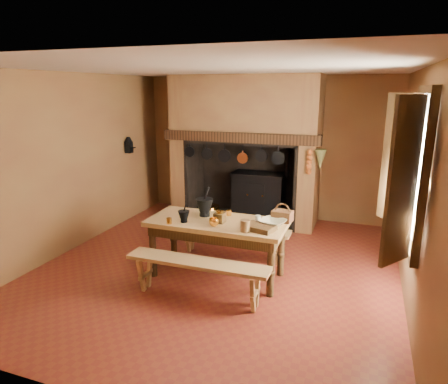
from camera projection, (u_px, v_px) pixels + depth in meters
name	position (u px, v px, depth m)	size (l,w,h in m)	color
floor	(218.00, 268.00, 5.85)	(5.50, 5.50, 0.00)	maroon
ceiling	(217.00, 68.00, 5.15)	(5.50, 5.50, 0.00)	silver
back_wall	(266.00, 148.00, 8.00)	(5.00, 0.02, 2.80)	brown
wall_left	(70.00, 163.00, 6.32)	(0.02, 5.50, 2.80)	brown
wall_right	(416.00, 189.00, 4.68)	(0.02, 5.50, 2.80)	brown
wall_front	(88.00, 246.00, 3.00)	(5.00, 0.02, 2.80)	brown
chimney_breast	(246.00, 128.00, 7.60)	(2.95, 0.96, 2.80)	brown
iron_range	(259.00, 195.00, 7.97)	(1.12, 0.55, 1.60)	black
hearth_pans	(208.00, 212.00, 8.19)	(0.51, 0.62, 0.20)	gold
hanging_pans	(235.00, 156.00, 7.27)	(1.92, 0.29, 0.27)	black
onion_string	(309.00, 162.00, 6.82)	(0.12, 0.10, 0.46)	#B65821
herb_bunch	(320.00, 160.00, 6.75)	(0.20, 0.20, 0.35)	brown
window	(408.00, 170.00, 4.29)	(0.39, 1.75, 1.76)	white
wall_coffee_mill	(129.00, 144.00, 7.68)	(0.23, 0.16, 0.31)	black
work_table	(217.00, 229.00, 5.44)	(1.87, 0.83, 0.81)	tan
bench_front	(197.00, 270.00, 4.90)	(1.82, 0.32, 0.51)	tan
bench_back	(233.00, 234.00, 6.14)	(1.77, 0.31, 0.50)	tan
mortar_large	(205.00, 206.00, 5.57)	(0.25, 0.25, 0.42)	black
mortar_small	(184.00, 216.00, 5.33)	(0.16, 0.16, 0.27)	black
coffee_grinder	(220.00, 217.00, 5.31)	(0.18, 0.14, 0.21)	#3C2913
brass_mug_a	(169.00, 221.00, 5.28)	(0.07, 0.07, 0.08)	gold
brass_mug_b	(229.00, 213.00, 5.62)	(0.07, 0.07, 0.08)	gold
mixing_bowl	(273.00, 223.00, 5.20)	(0.34, 0.34, 0.08)	#BCB791
stoneware_crock	(245.00, 226.00, 4.97)	(0.12, 0.12, 0.15)	#52371E
glass_jar	(258.00, 220.00, 5.22)	(0.08, 0.08, 0.13)	beige
wicker_basket	(282.00, 215.00, 5.37)	(0.29, 0.22, 0.25)	#442C14
wooden_tray	(260.00, 227.00, 5.05)	(0.38, 0.27, 0.06)	#3C2913
brass_cup	(214.00, 222.00, 5.19)	(0.13, 0.13, 0.10)	gold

